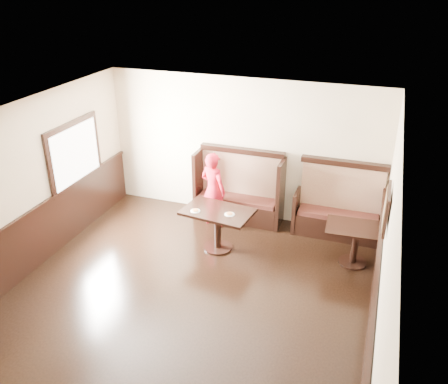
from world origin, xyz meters
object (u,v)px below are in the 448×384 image
at_px(booth_neighbor, 339,211).
at_px(table_main, 218,220).
at_px(booth_main, 239,194).
at_px(table_neighbor, 356,236).
at_px(child, 213,190).

bearing_deg(booth_neighbor, table_main, -147.94).
bearing_deg(booth_main, table_neighbor, -21.34).
bearing_deg(booth_main, table_main, -90.70).
bearing_deg(table_neighbor, booth_neighbor, 109.78).
bearing_deg(table_neighbor, child, 166.68).
xyz_separation_m(booth_main, table_main, (-0.02, -1.23, 0.06)).
distance_m(table_main, child, 0.90).
bearing_deg(table_neighbor, booth_main, 155.25).
relative_size(table_neighbor, child, 0.70).
bearing_deg(table_main, child, 122.30).
xyz_separation_m(booth_neighbor, table_main, (-1.97, -1.23, 0.11)).
bearing_deg(child, booth_main, -113.11).
distance_m(booth_main, table_neighbor, 2.51).
distance_m(booth_neighbor, table_main, 2.32).
height_order(booth_neighbor, child, child).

